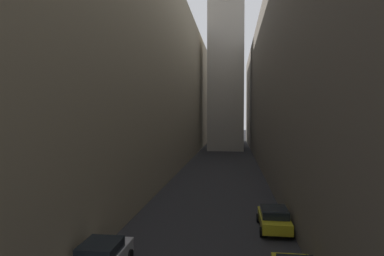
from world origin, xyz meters
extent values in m
plane|color=#232326|center=(0.00, 48.00, 0.00)|extent=(264.00, 264.00, 0.00)
cube|color=gray|center=(-12.47, 50.00, 12.61)|extent=(13.95, 108.00, 25.21)
cube|color=#60594F|center=(11.77, 50.00, 11.45)|extent=(12.54, 108.00, 22.89)
cube|color=gray|center=(0.00, 75.56, 20.50)|extent=(7.73, 7.73, 41.00)
cube|color=black|center=(-4.40, 17.70, 1.25)|extent=(1.70, 1.99, 0.52)
cylinder|color=black|center=(-5.32, 19.17, 0.30)|extent=(0.22, 0.60, 0.60)
cylinder|color=black|center=(-3.48, 19.17, 0.30)|extent=(0.22, 0.60, 0.60)
cube|color=#A59919|center=(4.40, 24.81, 0.63)|extent=(1.81, 4.05, 0.65)
cube|color=black|center=(4.40, 24.72, 1.20)|extent=(1.67, 2.14, 0.48)
cylinder|color=black|center=(3.49, 26.19, 0.31)|extent=(0.22, 0.61, 0.61)
cylinder|color=black|center=(5.31, 26.19, 0.31)|extent=(0.22, 0.61, 0.61)
cylinder|color=black|center=(3.49, 23.44, 0.31)|extent=(0.22, 0.61, 0.61)
cylinder|color=black|center=(5.31, 23.44, 0.31)|extent=(0.22, 0.61, 0.61)
camera|label=1|loc=(1.77, 3.47, 7.41)|focal=30.26mm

